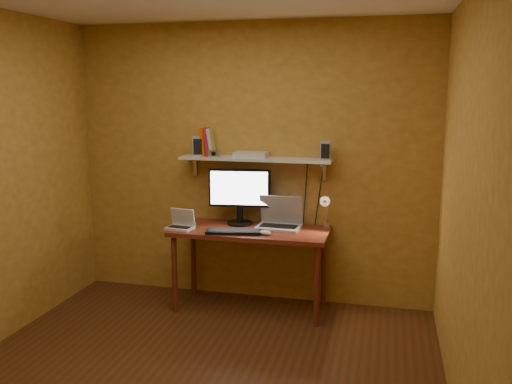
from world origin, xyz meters
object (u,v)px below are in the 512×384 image
(laptop, at_px, (280,219))
(mouse, at_px, (265,233))
(desk_lamp, at_px, (326,207))
(speaker_left, at_px, (199,146))
(keyboard, at_px, (233,232))
(speaker_right, at_px, (326,151))
(shelf_camera, at_px, (214,154))
(wall_shelf, at_px, (255,159))
(router, at_px, (251,155))
(desk, at_px, (250,238))
(netbook, at_px, (181,223))
(monitor, at_px, (240,193))

(laptop, bearing_deg, mouse, -99.92)
(desk_lamp, xyz_separation_m, speaker_left, (-1.20, 0.05, 0.51))
(keyboard, xyz_separation_m, speaker_left, (-0.43, 0.35, 0.70))
(speaker_right, bearing_deg, shelf_camera, 179.62)
(wall_shelf, height_order, router, router)
(mouse, distance_m, router, 0.76)
(desk, height_order, desk_lamp, desk_lamp)
(laptop, distance_m, netbook, 0.89)
(netbook, height_order, router, router)
(monitor, height_order, router, router)
(wall_shelf, height_order, shelf_camera, shelf_camera)
(netbook, distance_m, desk_lamp, 1.31)
(desk_lamp, height_order, router, router)
(monitor, xyz_separation_m, router, (0.10, 0.04, 0.36))
(speaker_left, bearing_deg, shelf_camera, -25.54)
(mouse, height_order, desk_lamp, desk_lamp)
(desk_lamp, bearing_deg, router, 173.82)
(netbook, xyz_separation_m, speaker_right, (1.25, 0.30, 0.66))
(desk, relative_size, shelf_camera, 12.59)
(desk, distance_m, desk_lamp, 0.73)
(mouse, height_order, speaker_right, speaker_right)
(desk, height_order, wall_shelf, wall_shelf)
(desk, bearing_deg, monitor, 130.77)
(desk_lamp, bearing_deg, keyboard, -159.16)
(monitor, xyz_separation_m, netbook, (-0.47, -0.29, -0.24))
(desk, bearing_deg, speaker_right, 15.37)
(desk, xyz_separation_m, shelf_camera, (-0.37, 0.14, 0.74))
(netbook, distance_m, speaker_right, 1.44)
(netbook, xyz_separation_m, keyboard, (0.50, -0.04, -0.04))
(wall_shelf, relative_size, laptop, 3.43)
(mouse, height_order, router, router)
(shelf_camera, bearing_deg, speaker_left, 165.48)
(laptop, xyz_separation_m, keyboard, (-0.35, -0.30, -0.06))
(shelf_camera, bearing_deg, wall_shelf, 8.51)
(keyboard, bearing_deg, speaker_left, 130.73)
(keyboard, bearing_deg, laptop, 30.50)
(monitor, xyz_separation_m, speaker_right, (0.78, 0.01, 0.42))
(monitor, distance_m, netbook, 0.60)
(keyboard, height_order, shelf_camera, shelf_camera)
(netbook, distance_m, mouse, 0.79)
(wall_shelf, height_order, desk_lamp, wall_shelf)
(desk_lamp, bearing_deg, speaker_left, 177.39)
(mouse, distance_m, shelf_camera, 0.89)
(speaker_right, bearing_deg, laptop, -177.02)
(desk, height_order, router, router)
(shelf_camera, bearing_deg, mouse, -28.30)
(wall_shelf, xyz_separation_m, speaker_left, (-0.54, -0.01, 0.11))
(monitor, height_order, speaker_left, speaker_left)
(mouse, relative_size, speaker_left, 0.59)
(monitor, xyz_separation_m, desk_lamp, (0.80, -0.04, -0.08))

